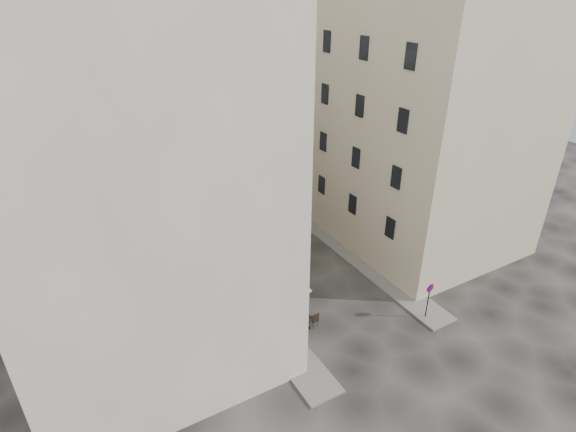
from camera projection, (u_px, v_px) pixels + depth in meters
ground at (326, 295)px, 29.11m from camera, size 90.00×90.00×0.00m
sidewalk_left at (237, 283)px, 30.20m from camera, size 2.00×22.00×0.12m
sidewalk_right at (353, 254)px, 33.37m from camera, size 2.00×18.00×0.12m
building_left at (122, 159)px, 22.07m from camera, size 12.20×16.20×20.60m
building_right at (425, 119)px, 32.11m from camera, size 12.20×14.20×18.60m
building_back at (198, 95)px, 39.04m from camera, size 18.20×10.20×18.60m
cafe_storefront at (258, 283)px, 27.12m from camera, size 1.74×7.30×3.50m
stone_steps at (244, 213)px, 38.63m from camera, size 9.00×3.15×0.80m
bollard_near at (290, 314)px, 26.67m from camera, size 0.12×0.12×0.98m
bollard_mid at (263, 283)px, 29.37m from camera, size 0.12×0.12×0.98m
bollard_far at (241, 258)px, 32.07m from camera, size 0.12×0.12×0.98m
no_parking_sign at (429, 294)px, 26.29m from camera, size 0.57×0.11×2.51m
bistro_table_a at (307, 322)px, 26.07m from camera, size 1.39×0.65×0.97m
bistro_table_b at (287, 312)px, 26.89m from camera, size 1.32×0.62×0.93m
bistro_table_c at (273, 290)px, 28.77m from camera, size 1.30×0.61×0.92m
bistro_table_d at (257, 278)px, 29.98m from camera, size 1.34×0.63×0.94m
bistro_table_e at (245, 270)px, 30.87m from camera, size 1.20×0.56×0.85m
pedestrian at (297, 286)px, 28.63m from camera, size 0.70×0.63×1.62m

